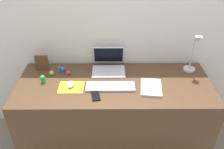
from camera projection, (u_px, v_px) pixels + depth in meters
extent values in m
plane|color=slate|center=(114.00, 142.00, 2.46)|extent=(6.00, 6.00, 0.00)
cube|color=silver|center=(114.00, 61.00, 2.37)|extent=(2.89, 0.05, 1.49)
cube|color=#4C331E|center=(114.00, 115.00, 2.26)|extent=(1.69, 0.67, 0.74)
cube|color=silver|center=(109.00, 72.00, 2.20)|extent=(0.30, 0.21, 0.01)
cube|color=silver|center=(109.00, 55.00, 2.25)|extent=(0.30, 0.07, 0.19)
cube|color=black|center=(109.00, 55.00, 2.25)|extent=(0.27, 0.06, 0.17)
cube|color=silver|center=(110.00, 87.00, 1.99)|extent=(0.41, 0.13, 0.02)
cube|color=yellow|center=(71.00, 87.00, 2.00)|extent=(0.21, 0.17, 0.00)
ellipsoid|color=silver|center=(71.00, 84.00, 2.00)|extent=(0.06, 0.10, 0.03)
cube|color=black|center=(96.00, 96.00, 1.90)|extent=(0.09, 0.14, 0.01)
cylinder|color=#B7B7BC|center=(189.00, 69.00, 2.23)|extent=(0.11, 0.11, 0.02)
cylinder|color=#B7B7BC|center=(192.00, 53.00, 2.14)|extent=(0.01, 0.01, 0.31)
cylinder|color=#B7B7BC|center=(197.00, 38.00, 2.02)|extent=(0.01, 0.08, 0.08)
cone|color=#B7B7BC|center=(198.00, 39.00, 1.99)|extent=(0.06, 0.06, 0.05)
cube|color=silver|center=(151.00, 88.00, 1.98)|extent=(0.20, 0.26, 0.02)
cube|color=brown|center=(42.00, 63.00, 2.20)|extent=(0.12, 0.02, 0.15)
cylinder|color=teal|center=(60.00, 70.00, 2.21)|extent=(0.03, 0.03, 0.03)
sphere|color=teal|center=(60.00, 68.00, 2.19)|extent=(0.03, 0.03, 0.03)
ellipsoid|color=red|center=(68.00, 73.00, 2.16)|extent=(0.04, 0.04, 0.04)
cylinder|color=blue|center=(63.00, 72.00, 2.18)|extent=(0.03, 0.03, 0.03)
sphere|color=blue|center=(63.00, 69.00, 2.16)|extent=(0.04, 0.04, 0.04)
ellipsoid|color=#8CDB33|center=(52.00, 73.00, 2.15)|extent=(0.04, 0.04, 0.04)
cylinder|color=green|center=(43.00, 81.00, 2.06)|extent=(0.03, 0.03, 0.03)
sphere|color=green|center=(43.00, 78.00, 2.04)|extent=(0.04, 0.04, 0.04)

